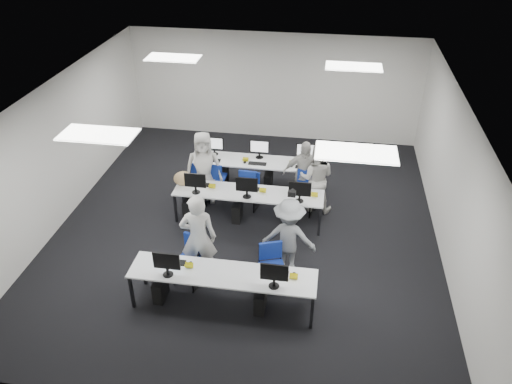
% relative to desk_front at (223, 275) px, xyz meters
% --- Properties ---
extents(room, '(9.00, 9.02, 3.00)m').
position_rel_desk_front_xyz_m(room, '(0.00, 2.40, 0.82)').
color(room, black).
rests_on(room, ground).
extents(ceiling_panels, '(5.20, 4.60, 0.02)m').
position_rel_desk_front_xyz_m(ceiling_panels, '(0.00, 2.40, 2.30)').
color(ceiling_panels, white).
rests_on(ceiling_panels, room).
extents(desk_front, '(3.20, 0.70, 0.73)m').
position_rel_desk_front_xyz_m(desk_front, '(0.00, 0.00, 0.00)').
color(desk_front, white).
rests_on(desk_front, ground).
extents(desk_mid, '(3.20, 0.70, 0.73)m').
position_rel_desk_front_xyz_m(desk_mid, '(0.00, 2.60, 0.00)').
color(desk_mid, white).
rests_on(desk_mid, ground).
extents(desk_back, '(3.20, 0.70, 0.73)m').
position_rel_desk_front_xyz_m(desk_back, '(0.00, 4.00, 0.00)').
color(desk_back, white).
rests_on(desk_back, ground).
extents(equipment_front, '(2.51, 0.41, 1.19)m').
position_rel_desk_front_xyz_m(equipment_front, '(-0.19, -0.02, -0.32)').
color(equipment_front, '#0E56B7').
rests_on(equipment_front, desk_front).
extents(equipment_mid, '(2.91, 0.41, 1.19)m').
position_rel_desk_front_xyz_m(equipment_mid, '(-0.19, 2.58, -0.32)').
color(equipment_mid, white).
rests_on(equipment_mid, desk_mid).
extents(equipment_back, '(2.91, 0.41, 1.19)m').
position_rel_desk_front_xyz_m(equipment_back, '(0.19, 4.02, -0.32)').
color(equipment_back, white).
rests_on(equipment_back, desk_back).
extents(chair_0, '(0.60, 0.62, 0.94)m').
position_rel_desk_front_xyz_m(chair_0, '(-0.73, 0.51, -0.39)').
color(chair_0, navy).
rests_on(chair_0, ground).
extents(chair_1, '(0.58, 0.60, 0.90)m').
position_rel_desk_front_xyz_m(chair_1, '(0.78, 0.57, -0.40)').
color(chair_1, navy).
rests_on(chair_1, ground).
extents(chair_2, '(0.45, 0.49, 0.88)m').
position_rel_desk_front_xyz_m(chair_2, '(-1.26, 3.21, -0.40)').
color(chair_2, navy).
rests_on(chair_2, ground).
extents(chair_3, '(0.47, 0.50, 0.82)m').
position_rel_desk_front_xyz_m(chair_3, '(-0.08, 3.15, -0.42)').
color(chair_3, navy).
rests_on(chair_3, ground).
extents(chair_4, '(0.50, 0.54, 0.89)m').
position_rel_desk_front_xyz_m(chair_4, '(1.16, 3.15, -0.40)').
color(chair_4, navy).
rests_on(chair_4, ground).
extents(chair_5, '(0.47, 0.51, 0.90)m').
position_rel_desk_front_xyz_m(chair_5, '(-0.93, 3.53, -0.40)').
color(chair_5, navy).
rests_on(chair_5, ground).
extents(chair_6, '(0.44, 0.48, 0.87)m').
position_rel_desk_front_xyz_m(chair_6, '(-0.12, 3.43, -0.40)').
color(chair_6, navy).
rests_on(chair_6, ground).
extents(chair_7, '(0.56, 0.59, 0.99)m').
position_rel_desk_front_xyz_m(chair_7, '(1.24, 3.48, -0.37)').
color(chair_7, navy).
rests_on(chair_7, ground).
extents(handbag, '(0.46, 0.37, 0.33)m').
position_rel_desk_front_xyz_m(handbag, '(-1.45, 2.68, 0.21)').
color(handbag, '#A27C53').
rests_on(handbag, desk_mid).
extents(student_0, '(0.72, 0.53, 1.80)m').
position_rel_desk_front_xyz_m(student_0, '(-0.58, 0.67, 0.22)').
color(student_0, beige).
rests_on(student_0, ground).
extents(student_1, '(0.84, 0.68, 1.63)m').
position_rel_desk_front_xyz_m(student_1, '(1.40, 3.30, 0.13)').
color(student_1, beige).
rests_on(student_1, ground).
extents(student_2, '(0.92, 0.69, 1.70)m').
position_rel_desk_front_xyz_m(student_2, '(-1.14, 3.30, 0.17)').
color(student_2, beige).
rests_on(student_2, ground).
extents(student_3, '(0.96, 0.44, 1.61)m').
position_rel_desk_front_xyz_m(student_3, '(1.11, 3.41, 0.13)').
color(student_3, beige).
rests_on(student_3, ground).
extents(photographer, '(1.04, 0.63, 1.58)m').
position_rel_desk_front_xyz_m(photographer, '(1.01, 1.10, 0.11)').
color(photographer, slate).
rests_on(photographer, ground).
extents(dslr_camera, '(0.15, 0.19, 0.10)m').
position_rel_desk_front_xyz_m(dslr_camera, '(1.02, 1.28, 0.95)').
color(dslr_camera, black).
rests_on(dslr_camera, photographer).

